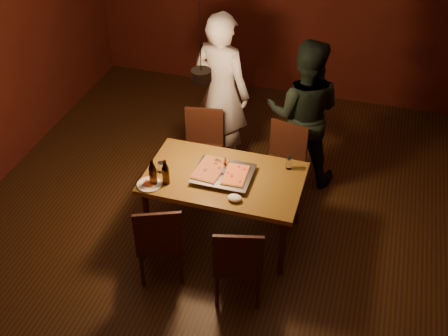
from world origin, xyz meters
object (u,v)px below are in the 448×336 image
(beer_bottle_a, at_px, (153,172))
(plate_slice, at_px, (149,185))
(beer_bottle_b, at_px, (166,172))
(diner_dark, at_px, (303,113))
(pizza_tray, at_px, (223,175))
(dining_table, at_px, (224,182))
(pendant_lamp, at_px, (201,74))
(chair_far_left, at_px, (203,141))
(chair_far_right, at_px, (284,157))
(chair_near_right, at_px, (238,258))
(diner_white, at_px, (222,92))
(chair_near_left, at_px, (159,236))

(beer_bottle_a, xyz_separation_m, plate_slice, (-0.03, -0.03, -0.13))
(beer_bottle_b, bearing_deg, diner_dark, 54.24)
(pizza_tray, relative_size, plate_slice, 2.37)
(dining_table, xyz_separation_m, beer_bottle_b, (-0.49, -0.25, 0.21))
(dining_table, distance_m, pendant_lamp, 1.11)
(plate_slice, xyz_separation_m, pendant_lamp, (0.40, 0.41, 1.00))
(dining_table, xyz_separation_m, diner_dark, (0.54, 1.18, 0.17))
(chair_far_left, relative_size, beer_bottle_b, 1.84)
(beer_bottle_a, bearing_deg, diner_dark, 52.42)
(chair_far_left, xyz_separation_m, pendant_lamp, (0.25, -0.71, 1.22))
(dining_table, distance_m, chair_far_right, 0.89)
(dining_table, relative_size, chair_far_right, 3.00)
(chair_near_right, bearing_deg, pizza_tray, 101.25)
(beer_bottle_b, xyz_separation_m, diner_white, (0.10, 1.49, 0.05))
(chair_near_left, height_order, pendant_lamp, pendant_lamp)
(chair_near_right, relative_size, diner_dark, 0.30)
(beer_bottle_b, bearing_deg, pendant_lamp, 52.38)
(dining_table, bearing_deg, diner_white, 107.62)
(diner_dark, bearing_deg, chair_near_right, 80.66)
(plate_slice, height_order, diner_dark, diner_dark)
(dining_table, distance_m, beer_bottle_b, 0.59)
(beer_bottle_b, height_order, diner_white, diner_white)
(beer_bottle_a, distance_m, beer_bottle_b, 0.12)
(chair_far_left, relative_size, chair_near_left, 0.88)
(beer_bottle_a, relative_size, diner_dark, 0.16)
(chair_far_left, relative_size, beer_bottle_a, 1.74)
(chair_near_left, distance_m, chair_near_right, 0.75)
(dining_table, height_order, beer_bottle_b, beer_bottle_b)
(chair_far_right, relative_size, chair_near_right, 0.98)
(diner_white, relative_size, pendant_lamp, 1.69)
(beer_bottle_a, bearing_deg, beer_bottle_b, 23.82)
(dining_table, xyz_separation_m, diner_white, (-0.39, 1.23, 0.26))
(beer_bottle_a, xyz_separation_m, diner_dark, (1.14, 1.48, -0.04))
(chair_near_left, bearing_deg, chair_near_right, -27.05)
(chair_near_left, relative_size, pizza_tray, 1.00)
(beer_bottle_a, bearing_deg, chair_far_left, 83.71)
(chair_near_right, distance_m, pendant_lamp, 1.61)
(beer_bottle_b, bearing_deg, diner_white, 86.28)
(beer_bottle_a, bearing_deg, chair_far_right, 45.80)
(plate_slice, height_order, diner_white, diner_white)
(dining_table, xyz_separation_m, chair_near_right, (0.36, -0.78, -0.14))
(chair_far_right, xyz_separation_m, beer_bottle_a, (-1.03, -1.06, 0.35))
(chair_far_right, xyz_separation_m, diner_dark, (0.11, 0.42, 0.31))
(chair_near_right, bearing_deg, beer_bottle_b, 134.06)
(chair_near_right, distance_m, beer_bottle_b, 1.06)
(chair_far_right, xyz_separation_m, beer_bottle_b, (-0.92, -1.01, 0.35))
(chair_near_left, distance_m, beer_bottle_b, 0.59)
(chair_near_right, xyz_separation_m, pendant_lamp, (-0.59, 0.86, 1.22))
(chair_far_right, bearing_deg, pendant_lamp, 57.82)
(chair_far_left, distance_m, diner_white, 0.60)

